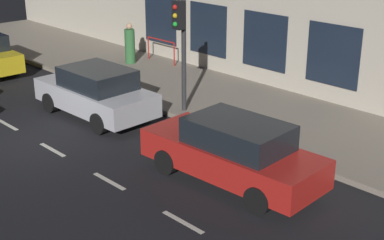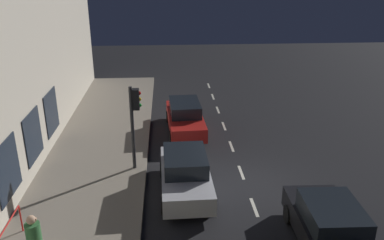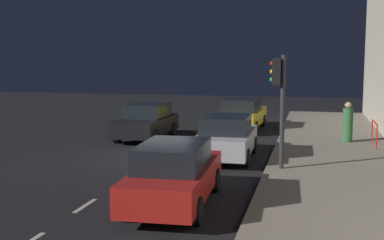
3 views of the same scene
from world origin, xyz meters
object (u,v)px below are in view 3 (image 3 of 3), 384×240
(parked_car_1, at_px, (226,137))
(pedestrian_0, at_px, (348,124))
(traffic_light, at_px, (279,92))
(parked_car_0, at_px, (174,174))
(parked_car_3, at_px, (146,122))
(parked_car_2, at_px, (242,114))

(parked_car_1, xyz_separation_m, pedestrian_0, (4.42, 3.93, 0.12))
(traffic_light, relative_size, parked_car_1, 0.84)
(traffic_light, distance_m, pedestrian_0, 6.47)
(traffic_light, distance_m, parked_car_0, 5.08)
(traffic_light, height_order, pedestrian_0, traffic_light)
(parked_car_0, height_order, parked_car_3, same)
(parked_car_0, xyz_separation_m, pedestrian_0, (4.71, 9.95, 0.12))
(parked_car_2, relative_size, parked_car_3, 1.14)
(parked_car_1, height_order, pedestrian_0, pedestrian_0)
(parked_car_0, bearing_deg, parked_car_3, 109.60)
(traffic_light, relative_size, parked_car_3, 0.87)
(parked_car_1, xyz_separation_m, parked_car_2, (-0.47, 7.48, 0.00))
(traffic_light, xyz_separation_m, pedestrian_0, (2.47, 5.75, -1.67))
(parked_car_3, height_order, pedestrian_0, pedestrian_0)
(parked_car_0, distance_m, parked_car_3, 10.31)
(traffic_light, height_order, parked_car_3, traffic_light)
(parked_car_1, distance_m, pedestrian_0, 5.91)
(parked_car_0, bearing_deg, traffic_light, 59.25)
(parked_car_2, relative_size, pedestrian_0, 2.80)
(parked_car_0, bearing_deg, parked_car_2, 88.09)
(parked_car_2, distance_m, parked_car_3, 5.43)
(parked_car_1, bearing_deg, parked_car_2, 92.52)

